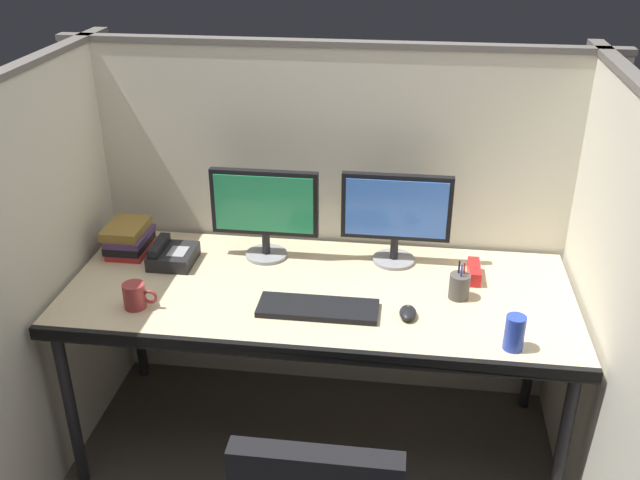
% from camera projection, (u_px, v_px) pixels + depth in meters
% --- Properties ---
extents(cubicle_partition_rear, '(2.21, 0.06, 1.57)m').
position_uv_depth(cubicle_partition_rear, '(332.00, 226.00, 3.04)').
color(cubicle_partition_rear, beige).
rests_on(cubicle_partition_rear, ground).
extents(cubicle_partition_left, '(0.06, 1.41, 1.57)m').
position_uv_depth(cubicle_partition_left, '(54.00, 273.00, 2.68)').
color(cubicle_partition_left, beige).
rests_on(cubicle_partition_left, ground).
extents(cubicle_partition_right, '(0.06, 1.41, 1.57)m').
position_uv_depth(cubicle_partition_right, '(600.00, 310.00, 2.44)').
color(cubicle_partition_right, beige).
rests_on(cubicle_partition_right, ground).
extents(desk, '(1.90, 0.80, 0.74)m').
position_uv_depth(desk, '(318.00, 301.00, 2.68)').
color(desk, beige).
rests_on(desk, ground).
extents(monitor_left, '(0.43, 0.17, 0.37)m').
position_uv_depth(monitor_left, '(265.00, 208.00, 2.81)').
color(monitor_left, gray).
rests_on(monitor_left, desk).
extents(monitor_right, '(0.43, 0.17, 0.37)m').
position_uv_depth(monitor_right, '(396.00, 213.00, 2.77)').
color(monitor_right, gray).
rests_on(monitor_right, desk).
extents(keyboard_main, '(0.43, 0.15, 0.02)m').
position_uv_depth(keyboard_main, '(318.00, 308.00, 2.53)').
color(keyboard_main, black).
rests_on(keyboard_main, desk).
extents(computer_mouse, '(0.06, 0.10, 0.04)m').
position_uv_depth(computer_mouse, '(408.00, 313.00, 2.49)').
color(computer_mouse, black).
rests_on(computer_mouse, desk).
extents(soda_can, '(0.07, 0.07, 0.12)m').
position_uv_depth(soda_can, '(515.00, 333.00, 2.30)').
color(soda_can, '#263FB2').
rests_on(soda_can, desk).
extents(desk_phone, '(0.17, 0.19, 0.09)m').
position_uv_depth(desk_phone, '(172.00, 255.00, 2.84)').
color(desk_phone, black).
rests_on(desk_phone, desk).
extents(red_stapler, '(0.04, 0.15, 0.06)m').
position_uv_depth(red_stapler, '(474.00, 272.00, 2.73)').
color(red_stapler, red).
rests_on(red_stapler, desk).
extents(book_stack, '(0.16, 0.21, 0.12)m').
position_uv_depth(book_stack, '(129.00, 238.00, 2.92)').
color(book_stack, '#B22626').
rests_on(book_stack, desk).
extents(pen_cup, '(0.08, 0.08, 0.15)m').
position_uv_depth(pen_cup, '(459.00, 286.00, 2.59)').
color(pen_cup, '#4C4742').
rests_on(pen_cup, desk).
extents(coffee_mug, '(0.13, 0.08, 0.09)m').
position_uv_depth(coffee_mug, '(135.00, 296.00, 2.53)').
color(coffee_mug, '#993333').
rests_on(coffee_mug, desk).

